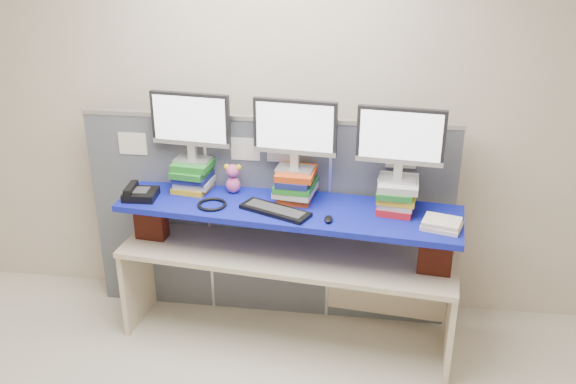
# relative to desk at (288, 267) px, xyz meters

# --- Properties ---
(room) EXTENTS (5.00, 4.00, 2.80)m
(room) POSITION_rel_desk_xyz_m (-0.18, -1.49, 0.85)
(room) COLOR beige
(room) RESTS_ON ground
(cubicle_partition) EXTENTS (2.60, 0.06, 1.53)m
(cubicle_partition) POSITION_rel_desk_xyz_m (-0.18, 0.29, 0.22)
(cubicle_partition) COLOR #4B5058
(cubicle_partition) RESTS_ON ground
(desk) EXTENTS (2.31, 0.89, 0.69)m
(desk) POSITION_rel_desk_xyz_m (0.00, 0.00, 0.00)
(desk) COLOR beige
(desk) RESTS_ON ground
(brick_pier_left) EXTENTS (0.22, 0.14, 0.29)m
(brick_pier_left) POSITION_rel_desk_xyz_m (-0.97, 0.05, 0.28)
(brick_pier_left) COLOR maroon
(brick_pier_left) RESTS_ON desk
(brick_pier_right) EXTENTS (0.22, 0.14, 0.29)m
(brick_pier_right) POSITION_rel_desk_xyz_m (0.96, -0.15, 0.28)
(brick_pier_right) COLOR maroon
(brick_pier_right) RESTS_ON desk
(blue_board) EXTENTS (2.29, 0.79, 0.04)m
(blue_board) POSITION_rel_desk_xyz_m (-0.00, 0.00, 0.45)
(blue_board) COLOR #0B1694
(blue_board) RESTS_ON brick_pier_left
(book_stack_left) EXTENTS (0.28, 0.33, 0.21)m
(book_stack_left) POSITION_rel_desk_xyz_m (-0.68, 0.19, 0.57)
(book_stack_left) COLOR gold
(book_stack_left) RESTS_ON blue_board
(book_stack_center) EXTENTS (0.29, 0.32, 0.21)m
(book_stack_center) POSITION_rel_desk_xyz_m (0.04, 0.12, 0.57)
(book_stack_center) COLOR #B63C11
(book_stack_center) RESTS_ON blue_board
(book_stack_right) EXTENTS (0.27, 0.33, 0.21)m
(book_stack_right) POSITION_rel_desk_xyz_m (0.70, 0.04, 0.57)
(book_stack_right) COLOR red
(book_stack_right) RESTS_ON blue_board
(monitor_left) EXTENTS (0.55, 0.18, 0.47)m
(monitor_left) POSITION_rel_desk_xyz_m (-0.68, 0.19, 0.94)
(monitor_left) COLOR #A8A9AD
(monitor_left) RESTS_ON book_stack_left
(monitor_center) EXTENTS (0.55, 0.18, 0.47)m
(monitor_center) POSITION_rel_desk_xyz_m (0.03, 0.12, 0.95)
(monitor_center) COLOR #A8A9AD
(monitor_center) RESTS_ON book_stack_center
(monitor_right) EXTENTS (0.55, 0.18, 0.47)m
(monitor_right) POSITION_rel_desk_xyz_m (0.70, 0.05, 0.94)
(monitor_right) COLOR #A8A9AD
(monitor_right) RESTS_ON book_stack_right
(keyboard) EXTENTS (0.49, 0.33, 0.03)m
(keyboard) POSITION_rel_desk_xyz_m (-0.07, -0.11, 0.48)
(keyboard) COLOR black
(keyboard) RESTS_ON blue_board
(mouse) EXTENTS (0.07, 0.10, 0.03)m
(mouse) POSITION_rel_desk_xyz_m (0.28, -0.19, 0.48)
(mouse) COLOR black
(mouse) RESTS_ON blue_board
(desk_phone) EXTENTS (0.22, 0.20, 0.09)m
(desk_phone) POSITION_rel_desk_xyz_m (-1.01, -0.01, 0.50)
(desk_phone) COLOR black
(desk_phone) RESTS_ON blue_board
(headset) EXTENTS (0.24, 0.24, 0.02)m
(headset) POSITION_rel_desk_xyz_m (-0.49, -0.07, 0.48)
(headset) COLOR black
(headset) RESTS_ON blue_board
(plush_toy) EXTENTS (0.12, 0.09, 0.21)m
(plush_toy) POSITION_rel_desk_xyz_m (-0.40, 0.16, 0.57)
(plush_toy) COLOR #D04F94
(plush_toy) RESTS_ON blue_board
(binder_stack) EXTENTS (0.27, 0.24, 0.06)m
(binder_stack) POSITION_rel_desk_xyz_m (0.97, -0.18, 0.49)
(binder_stack) COLOR silver
(binder_stack) RESTS_ON blue_board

